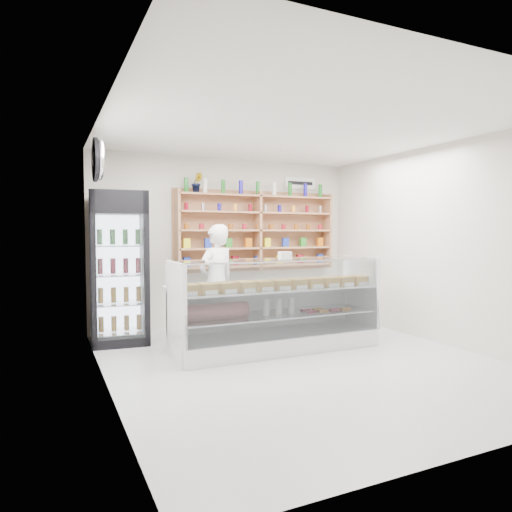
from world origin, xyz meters
name	(u,v)px	position (x,y,z in m)	size (l,w,h in m)	color
room	(303,246)	(0.00, 0.00, 1.40)	(5.00, 5.00, 5.00)	#B8B8BD
display_counter	(276,324)	(-0.01, 0.67, 0.34)	(2.80, 0.83, 1.22)	white
shop_worker	(216,282)	(-0.55, 1.51, 0.84)	(0.61, 0.40, 1.68)	silver
drinks_cooler	(119,268)	(-1.85, 1.93, 1.07)	(0.84, 0.82, 2.13)	black
wall_shelving	(258,231)	(0.50, 2.34, 1.59)	(2.84, 0.28, 1.33)	#AA7750
potted_plant	(197,183)	(-0.57, 2.34, 2.36)	(0.18, 0.14, 0.32)	#1E6626
security_mirror	(99,160)	(-2.17, 1.20, 2.45)	(0.15, 0.50, 0.50)	silver
wall_sign	(300,183)	(1.40, 2.47, 2.45)	(0.62, 0.03, 0.20)	white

